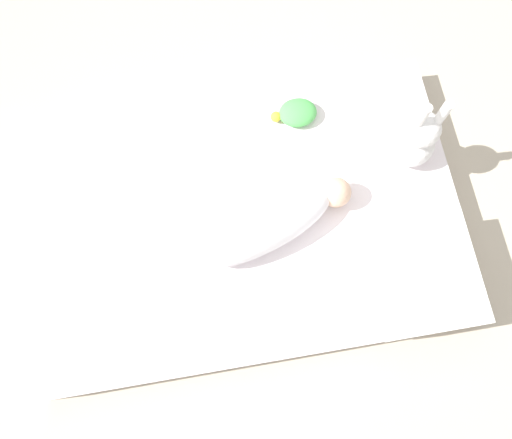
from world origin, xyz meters
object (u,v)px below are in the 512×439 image
(bunny_plush, at_px, (416,139))
(turtle_plush, at_px, (297,113))
(pillow, at_px, (423,274))
(swaddled_baby, at_px, (275,225))

(bunny_plush, relative_size, turtle_plush, 2.02)
(pillow, xyz_separation_m, turtle_plush, (0.30, -0.68, -0.03))
(swaddled_baby, distance_m, pillow, 0.53)
(pillow, bearing_deg, turtle_plush, -66.07)
(bunny_plush, distance_m, turtle_plush, 0.45)
(turtle_plush, bearing_deg, swaddled_baby, 69.34)
(swaddled_baby, relative_size, bunny_plush, 1.60)
(pillow, relative_size, bunny_plush, 1.11)
(swaddled_baby, bearing_deg, bunny_plush, 2.05)
(swaddled_baby, relative_size, pillow, 1.44)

